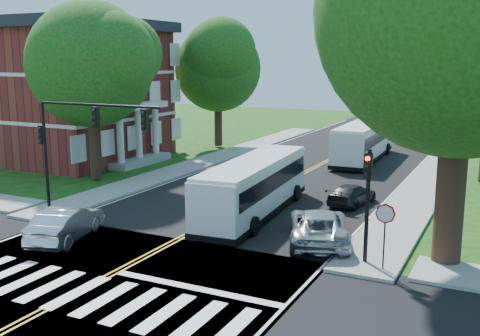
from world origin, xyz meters
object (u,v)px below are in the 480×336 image
Objects in this scene: bus_follow at (364,141)px; hatchback at (66,223)px; bus_lead at (254,186)px; suv at (319,226)px; signal_nw at (79,133)px; dark_sedan at (352,194)px; signal_ne at (368,191)px.

bus_follow reaches higher than hatchback.
bus_lead is 5.30m from suv.
signal_nw is at bearing 68.33° from bus_follow.
hatchback is (1.50, -2.76, -3.61)m from signal_nw.
hatchback reaches higher than suv.
suv reaches higher than dark_sedan.
dark_sedan is (-0.43, 7.01, -0.17)m from suv.
suv is at bearing -171.52° from hatchback.
suv is at bearing 9.05° from signal_nw.
bus_lead is at bearing -53.34° from suv.
signal_nw is 12.26m from suv.
hatchback is at bearing 48.21° from bus_lead.
hatchback is (-12.56, -2.77, -2.20)m from signal_ne.
signal_nw reaches higher than suv.
signal_ne is 1.13× the size of dark_sedan.
dark_sedan is (9.64, 11.61, -0.19)m from hatchback.
suv is at bearing 142.41° from bus_lead.
suv is (-2.49, 1.83, -2.22)m from signal_ne.
bus_follow is (1.12, 17.96, 0.05)m from bus_lead.
signal_nw is 24.30m from bus_follow.
signal_ne is 0.96× the size of hatchback.
bus_lead is at bearing 55.31° from dark_sedan.
hatchback is at bearing 59.32° from dark_sedan.
hatchback is at bearing -61.51° from signal_nw.
bus_lead is at bearing 145.72° from signal_ne.
signal_ne reaches higher than bus_follow.
signal_nw is 0.64× the size of bus_lead.
dark_sedan is (2.84, -13.81, -0.99)m from bus_follow.
hatchback is 11.07m from suv.
signal_ne is at bearing 176.37° from hatchback.
signal_nw is 1.56× the size of hatchback.
bus_follow is 2.16× the size of suv.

